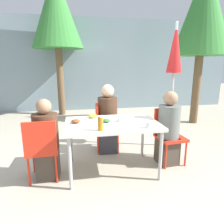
{
  "coord_description": "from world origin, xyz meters",
  "views": [
    {
      "loc": [
        -0.48,
        -2.64,
        1.53
      ],
      "look_at": [
        0.0,
        0.0,
        0.89
      ],
      "focal_mm": 32.0,
      "sensor_mm": 36.0,
      "label": 1
    }
  ],
  "objects": [
    {
      "name": "drinking_cup",
      "position": [
        0.41,
        -0.33,
        0.78
      ],
      "size": [
        0.07,
        0.07,
        0.08
      ],
      "color": "white",
      "rests_on": "dining_table"
    },
    {
      "name": "tree_behind_right",
      "position": [
        2.61,
        2.08,
        2.77
      ],
      "size": [
        1.39,
        1.39,
        3.87
      ],
      "color": "brown",
      "rests_on": "ground"
    },
    {
      "name": "ground_plane",
      "position": [
        0.0,
        0.0,
        0.0
      ],
      "size": [
        24.0,
        24.0,
        0.0
      ],
      "primitive_type": "plane",
      "color": "#B2A893"
    },
    {
      "name": "chair_far",
      "position": [
        -0.03,
        0.73,
        0.5
      ],
      "size": [
        0.42,
        0.42,
        0.85
      ],
      "rotation": [
        0.0,
        0.0,
        -1.64
      ],
      "color": "red",
      "rests_on": "ground"
    },
    {
      "name": "chair_right",
      "position": [
        0.94,
        0.16,
        0.5
      ],
      "size": [
        0.43,
        0.43,
        0.85
      ],
      "rotation": [
        0.0,
        0.0,
        -3.05
      ],
      "color": "red",
      "rests_on": "ground"
    },
    {
      "name": "building_facade",
      "position": [
        0.0,
        4.28,
        1.5
      ],
      "size": [
        10.0,
        0.2,
        3.0
      ],
      "color": "gray",
      "rests_on": "ground"
    },
    {
      "name": "salad_bowl",
      "position": [
        0.15,
        0.02,
        0.77
      ],
      "size": [
        0.15,
        0.15,
        0.06
      ],
      "color": "white",
      "rests_on": "dining_table"
    },
    {
      "name": "dining_table",
      "position": [
        0.0,
        0.0,
        0.68
      ],
      "size": [
        1.29,
        0.85,
        0.74
      ],
      "color": "silver",
      "rests_on": "ground"
    },
    {
      "name": "tree_behind_left",
      "position": [
        -0.93,
        3.63,
        2.98
      ],
      "size": [
        1.46,
        1.46,
        4.05
      ],
      "color": "brown",
      "rests_on": "ground"
    },
    {
      "name": "person_far",
      "position": [
        0.04,
        0.68,
        0.57
      ],
      "size": [
        0.34,
        0.34,
        1.2
      ],
      "rotation": [
        0.0,
        0.0,
        -1.64
      ],
      "color": "#383842",
      "rests_on": "ground"
    },
    {
      "name": "plate_2",
      "position": [
        -0.09,
        -0.02,
        0.76
      ],
      "size": [
        0.21,
        0.21,
        0.06
      ],
      "color": "white",
      "rests_on": "dining_table"
    },
    {
      "name": "chair_left",
      "position": [
        -0.95,
        -0.1,
        0.5
      ],
      "size": [
        0.41,
        0.41,
        0.85
      ],
      "rotation": [
        0.0,
        0.0,
        0.02
      ],
      "color": "red",
      "rests_on": "ground"
    },
    {
      "name": "plate_1",
      "position": [
        -0.5,
        0.02,
        0.76
      ],
      "size": [
        0.23,
        0.23,
        0.06
      ],
      "color": "white",
      "rests_on": "dining_table"
    },
    {
      "name": "plate_0",
      "position": [
        -0.25,
        0.25,
        0.76
      ],
      "size": [
        0.23,
        0.23,
        0.07
      ],
      "color": "white",
      "rests_on": "dining_table"
    },
    {
      "name": "person_right",
      "position": [
        0.9,
        0.08,
        0.55
      ],
      "size": [
        0.33,
        0.33,
        1.15
      ],
      "rotation": [
        0.0,
        0.0,
        -3.05
      ],
      "color": "#473D33",
      "rests_on": "ground"
    },
    {
      "name": "bottle",
      "position": [
        -0.2,
        -0.32,
        0.83
      ],
      "size": [
        0.07,
        0.07,
        0.19
      ],
      "color": "#B7751E",
      "rests_on": "dining_table"
    },
    {
      "name": "closed_umbrella",
      "position": [
        1.24,
        0.72,
        1.61
      ],
      "size": [
        0.36,
        0.36,
        2.24
      ],
      "color": "#333333",
      "rests_on": "ground"
    },
    {
      "name": "person_left",
      "position": [
        -0.9,
        -0.01,
        0.52
      ],
      "size": [
        0.33,
        0.33,
        1.1
      ],
      "rotation": [
        0.0,
        0.0,
        0.02
      ],
      "color": "#473D33",
      "rests_on": "ground"
    }
  ]
}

